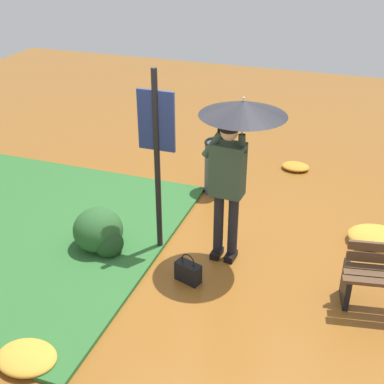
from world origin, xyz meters
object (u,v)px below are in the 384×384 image
(info_sign_post, at_px, (157,142))
(handbag, at_px, (188,272))
(trash_bin, at_px, (218,167))
(person_with_umbrella, at_px, (236,140))

(info_sign_post, xyz_separation_m, handbag, (0.56, -0.52, -1.32))
(info_sign_post, bearing_deg, trash_bin, 81.92)
(handbag, relative_size, trash_bin, 0.44)
(person_with_umbrella, height_order, handbag, person_with_umbrella)
(info_sign_post, bearing_deg, person_with_umbrella, 7.44)
(person_with_umbrella, xyz_separation_m, trash_bin, (-0.66, 1.56, -1.13))
(info_sign_post, height_order, handbag, info_sign_post)
(handbag, bearing_deg, info_sign_post, 137.41)
(person_with_umbrella, bearing_deg, info_sign_post, -172.56)
(info_sign_post, xyz_separation_m, trash_bin, (0.24, 1.68, -1.03))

